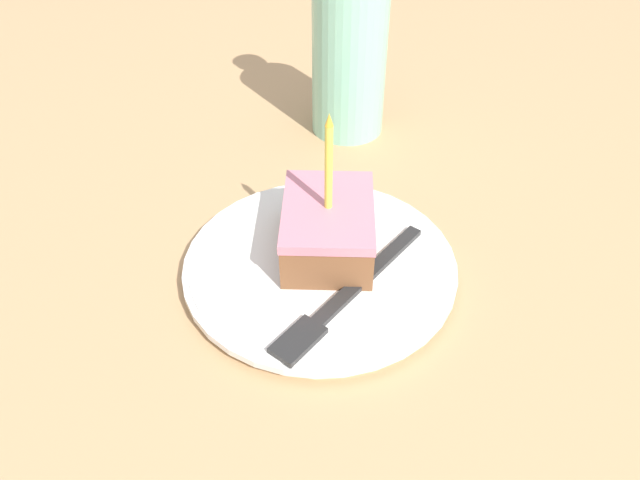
% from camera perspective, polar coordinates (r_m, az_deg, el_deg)
% --- Properties ---
extents(ground_plane, '(2.40, 2.40, 0.04)m').
position_cam_1_polar(ground_plane, '(0.59, 0.70, -2.88)').
color(ground_plane, tan).
rests_on(ground_plane, ground).
extents(plate, '(0.24, 0.24, 0.02)m').
position_cam_1_polar(plate, '(0.56, 0.00, -2.44)').
color(plate, white).
rests_on(plate, ground_plane).
extents(cake_slice, '(0.08, 0.11, 0.14)m').
position_cam_1_polar(cake_slice, '(0.55, 0.28, 1.16)').
color(cake_slice, brown).
rests_on(cake_slice, plate).
extents(fork, '(0.13, 0.16, 0.00)m').
position_cam_1_polar(fork, '(0.52, 2.25, -5.21)').
color(fork, '#262626').
rests_on(fork, plate).
extents(bottle, '(0.08, 0.08, 0.23)m').
position_cam_1_polar(bottle, '(0.72, 2.71, 16.59)').
color(bottle, '#8CD1B2').
rests_on(bottle, ground_plane).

